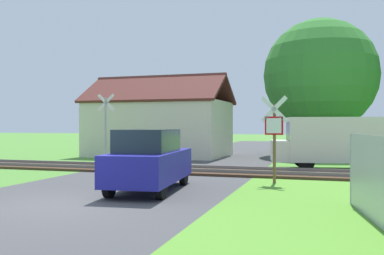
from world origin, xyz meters
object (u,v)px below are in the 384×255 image
object	(u,v)px
mail_truck	(333,141)
parked_car	(150,160)
fence_panel	(378,181)
crossing_sign_far	(106,123)
house	(160,126)
tree_right	(320,75)
stop_sign_near	(274,132)

from	to	relation	value
mail_truck	parked_car	xyz separation A→B (m)	(-5.21, -7.99, -0.34)
parked_car	fence_panel	world-z (taller)	parked_car
crossing_sign_far	house	bearing A→B (deg)	75.29
tree_right	fence_panel	world-z (taller)	tree_right
house	fence_panel	bearing A→B (deg)	-55.27
crossing_sign_far	mail_truck	size ratio (longest dim) A/B	0.67
tree_right	mail_truck	size ratio (longest dim) A/B	1.65
stop_sign_near	crossing_sign_far	bearing A→B (deg)	-22.04
mail_truck	fence_panel	world-z (taller)	mail_truck
crossing_sign_far	stop_sign_near	bearing A→B (deg)	-37.69
stop_sign_near	crossing_sign_far	xyz separation A→B (m)	(-8.76, 4.82, 0.32)
tree_right	parked_car	bearing A→B (deg)	-105.76
stop_sign_near	house	size ratio (longest dim) A/B	0.33
tree_right	stop_sign_near	bearing A→B (deg)	-95.67
fence_panel	parked_car	bearing A→B (deg)	56.52
crossing_sign_far	mail_truck	distance (m)	10.75
crossing_sign_far	tree_right	xyz separation A→B (m)	(10.11, 8.79, 3.00)
stop_sign_near	crossing_sign_far	distance (m)	10.01
crossing_sign_far	fence_panel	distance (m)	15.25
stop_sign_near	tree_right	distance (m)	14.08
mail_truck	fence_panel	bearing A→B (deg)	173.08
tree_right	parked_car	size ratio (longest dim) A/B	2.05
tree_right	parked_car	distance (m)	17.45
fence_panel	tree_right	bearing A→B (deg)	-5.18
fence_panel	stop_sign_near	bearing A→B (deg)	16.38
parked_car	fence_panel	bearing A→B (deg)	-30.64
fence_panel	house	bearing A→B (deg)	25.05
stop_sign_near	tree_right	world-z (taller)	tree_right
crossing_sign_far	parked_car	xyz separation A→B (m)	(5.51, -7.53, -1.10)
crossing_sign_far	parked_car	bearing A→B (deg)	-62.70
house	tree_right	distance (m)	10.47
house	parked_car	world-z (taller)	house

